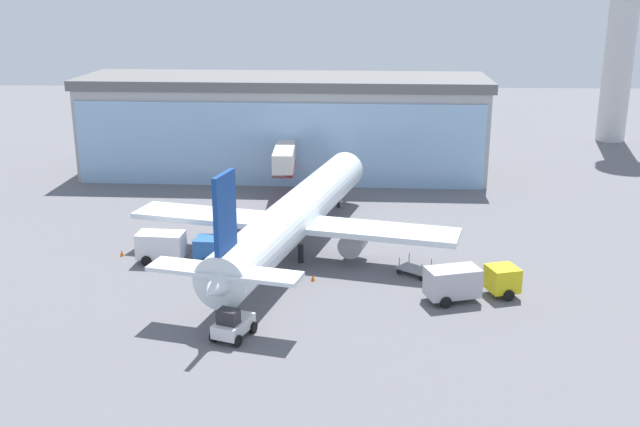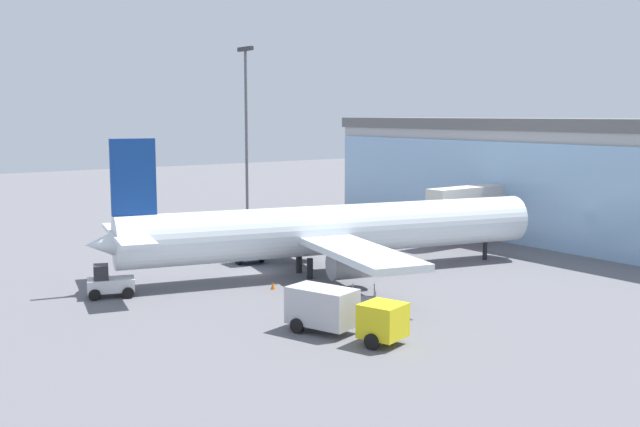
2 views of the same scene
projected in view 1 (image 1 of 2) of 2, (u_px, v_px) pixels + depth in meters
The scene contains 10 objects.
ground at pixel (250, 273), 62.98m from camera, with size 240.00×240.00×0.00m, color slate.
terminal_building at pixel (284, 125), 94.69m from camera, with size 50.96×15.12×12.34m.
jet_bridge at pixel (285, 157), 85.53m from camera, with size 2.53×11.50×5.75m.
airplane at pixel (295, 216), 66.58m from camera, with size 29.40×38.00×11.05m.
catering_truck at pixel (176, 246), 64.90m from camera, with size 7.43×2.91×2.65m.
fuel_truck at pixel (469, 281), 57.26m from camera, with size 7.62×4.22×2.65m.
baggage_cart at pixel (415, 270), 62.28m from camera, with size 3.18×3.01×1.50m.
pushback_tug at pixel (233, 325), 51.08m from camera, with size 3.07×3.63×2.30m.
safety_cone_nose at pixel (313, 278), 61.13m from camera, with size 0.36×0.36×0.55m, color orange.
safety_cone_wingtip at pixel (122, 253), 66.73m from camera, with size 0.36×0.36×0.55m, color orange.
Camera 1 is at (8.12, -58.50, 23.19)m, focal length 42.00 mm.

